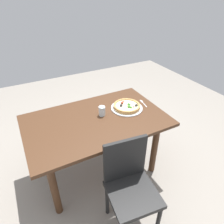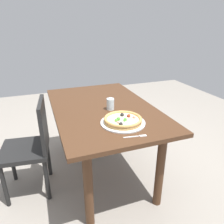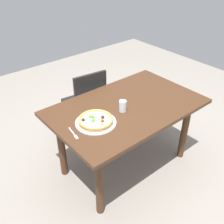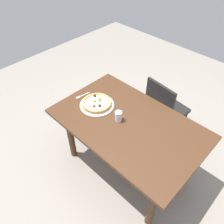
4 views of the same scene
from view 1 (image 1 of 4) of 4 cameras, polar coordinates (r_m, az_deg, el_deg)
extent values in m
plane|color=gray|center=(2.55, -3.80, -15.82)|extent=(6.00, 6.00, 0.00)
cube|color=#472B19|center=(2.06, -4.53, -2.47)|extent=(1.42, 0.89, 0.03)
cylinder|color=#472B19|center=(2.01, -16.09, -19.97)|extent=(0.07, 0.07, 0.70)
cylinder|color=#472B19|center=(2.34, 11.93, -9.88)|extent=(0.07, 0.07, 0.70)
cylinder|color=#472B19|center=(2.43, -19.54, -9.41)|extent=(0.07, 0.07, 0.70)
cylinder|color=#472B19|center=(2.71, 4.19, -2.38)|extent=(0.07, 0.07, 0.70)
cylinder|color=black|center=(1.99, 12.95, -27.80)|extent=(0.04, 0.04, 0.41)
cylinder|color=black|center=(2.14, 7.87, -20.67)|extent=(0.04, 0.04, 0.41)
cylinder|color=black|center=(2.05, -1.35, -23.55)|extent=(0.04, 0.04, 0.41)
cube|color=black|center=(1.82, 5.96, -22.14)|extent=(0.45, 0.45, 0.04)
cube|color=black|center=(1.74, 3.70, -13.18)|extent=(0.38, 0.08, 0.42)
cylinder|color=silver|center=(2.23, 4.19, 1.16)|extent=(0.35, 0.35, 0.01)
cylinder|color=tan|center=(2.22, 4.20, 1.47)|extent=(0.29, 0.29, 0.02)
cylinder|color=beige|center=(2.21, 4.21, 1.74)|extent=(0.26, 0.26, 0.01)
torus|color=tan|center=(2.21, 4.22, 1.89)|extent=(0.30, 0.30, 0.02)
sphere|color=#262626|center=(2.21, 6.91, 1.90)|extent=(0.03, 0.03, 0.03)
sphere|color=#4C9E38|center=(2.23, 4.72, 2.24)|extent=(0.03, 0.03, 0.03)
sphere|color=#262626|center=(2.19, 2.62, 1.86)|extent=(0.03, 0.03, 0.03)
sphere|color=#E58C7F|center=(2.28, 3.26, 3.07)|extent=(0.03, 0.03, 0.03)
sphere|color=#4C9E38|center=(2.17, 5.39, 1.31)|extent=(0.02, 0.02, 0.02)
sphere|color=maroon|center=(2.24, 2.89, 2.55)|extent=(0.03, 0.03, 0.03)
sphere|color=#E58C7F|center=(2.19, 6.16, 1.50)|extent=(0.02, 0.02, 0.02)
sphere|color=#4C9E38|center=(2.18, 4.83, 1.51)|extent=(0.03, 0.03, 0.03)
sphere|color=#4C9E38|center=(2.23, 5.06, 2.12)|extent=(0.02, 0.02, 0.02)
cube|color=silver|center=(2.32, 9.21, 2.06)|extent=(0.03, 0.11, 0.00)
cube|color=silver|center=(2.38, 8.31, 3.06)|extent=(0.03, 0.05, 0.00)
cylinder|color=silver|center=(2.09, -2.86, 0.29)|extent=(0.07, 0.07, 0.10)
camera|label=2|loc=(2.63, 40.58, 15.72)|focal=34.17mm
camera|label=3|loc=(3.73, 7.76, 34.80)|focal=42.85mm
camera|label=4|loc=(2.76, -41.34, 33.78)|focal=36.30mm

